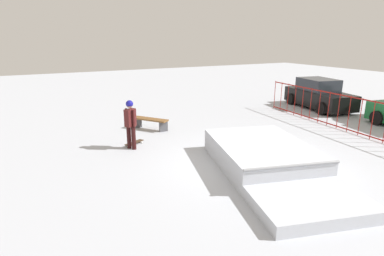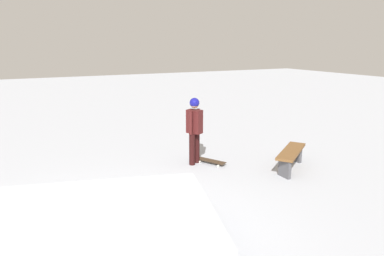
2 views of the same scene
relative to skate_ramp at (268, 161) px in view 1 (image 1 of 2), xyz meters
The scene contains 7 objects.
ground_plane 0.92m from the skate_ramp, 163.03° to the right, with size 60.00×60.00×0.00m, color #B2B7C1.
skate_ramp is the anchor object (origin of this frame).
skater 4.79m from the skate_ramp, 141.88° to the right, with size 0.39×0.44×1.73m.
skateboard 4.93m from the skate_ramp, 146.57° to the right, with size 0.55×0.80×0.09m.
perimeter_fence 5.61m from the skate_ramp, 98.54° to the left, with size 11.34×0.93×1.50m.
park_bench 5.89m from the skate_ramp, 165.20° to the right, with size 1.53×1.27×0.48m.
parked_car_black 9.81m from the skate_ramp, 123.66° to the left, with size 4.35×2.52×1.60m.
Camera 1 is at (7.45, -5.70, 3.77)m, focal length 29.85 mm.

